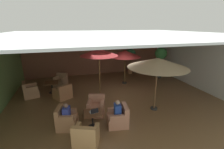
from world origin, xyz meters
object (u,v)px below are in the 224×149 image
at_px(cafe_table_front_left, 92,116).
at_px(patio_umbrella_center_beige, 158,63).
at_px(armchair_front_left_west, 66,120).
at_px(patio_umbrella_tall_red, 125,54).
at_px(armchair_front_right_east, 63,93).
at_px(patio_umbrella_near_wall, 99,52).
at_px(armchair_front_right_south, 61,81).
at_px(patron_by_window, 66,111).
at_px(armchair_front_left_north, 86,137).
at_px(iced_drink_cup, 91,112).
at_px(armchair_front_left_south, 96,107).
at_px(open_laptop, 94,112).
at_px(patron_blue_shirt, 118,109).
at_px(potted_tree_left_corner, 161,55).
at_px(potted_tree_mid_left, 131,55).
at_px(armchair_front_left_east, 119,118).
at_px(armchair_front_right_north, 30,91).
at_px(cafe_table_front_right, 52,85).

height_order(cafe_table_front_left, patio_umbrella_center_beige, patio_umbrella_center_beige).
xyz_separation_m(armchair_front_left_west, patio_umbrella_tall_red, (3.96, 4.09, 1.73)).
distance_m(armchair_front_right_east, patio_umbrella_near_wall, 3.01).
xyz_separation_m(armchair_front_right_south, patron_by_window, (0.28, -4.83, 0.39)).
height_order(armchair_front_left_north, armchair_front_right_south, armchair_front_left_north).
xyz_separation_m(patron_by_window, iced_drink_cup, (0.90, -0.28, -0.01)).
distance_m(armchair_front_left_south, open_laptop, 1.10).
xyz_separation_m(patio_umbrella_tall_red, patron_blue_shirt, (-2.00, -4.50, -1.34)).
distance_m(cafe_table_front_left, armchair_front_left_west, 1.03).
height_order(potted_tree_left_corner, potted_tree_mid_left, potted_tree_left_corner).
bearing_deg(armchair_front_left_south, patio_umbrella_tall_red, 52.02).
bearing_deg(potted_tree_left_corner, armchair_front_left_south, -145.79).
xyz_separation_m(armchair_front_right_south, patio_umbrella_near_wall, (2.08, -2.55, 2.21)).
xyz_separation_m(potted_tree_left_corner, patron_blue_shirt, (-5.00, -4.94, -1.03)).
height_order(patio_umbrella_near_wall, open_laptop, patio_umbrella_near_wall).
bearing_deg(armchair_front_left_north, armchair_front_left_south, 69.71).
distance_m(patio_umbrella_tall_red, potted_tree_left_corner, 3.05).
distance_m(patio_umbrella_near_wall, iced_drink_cup, 3.27).
bearing_deg(armchair_front_right_east, cafe_table_front_left, -70.13).
relative_size(patio_umbrella_tall_red, patron_blue_shirt, 3.38).
height_order(armchair_front_left_east, potted_tree_left_corner, potted_tree_left_corner).
height_order(armchair_front_right_north, potted_tree_left_corner, potted_tree_left_corner).
relative_size(patio_umbrella_tall_red, patron_by_window, 3.84).
height_order(armchair_front_left_north, potted_tree_left_corner, potted_tree_left_corner).
relative_size(armchair_front_left_east, armchair_front_left_west, 0.98).
bearing_deg(armchair_front_left_east, armchair_front_right_east, 123.54).
height_order(armchair_front_right_east, potted_tree_left_corner, potted_tree_left_corner).
bearing_deg(cafe_table_front_right, armchair_front_left_north, -74.98).
bearing_deg(iced_drink_cup, potted_tree_mid_left, 56.49).
bearing_deg(patio_umbrella_near_wall, cafe_table_front_left, -108.52).
relative_size(cafe_table_front_left, armchair_front_right_north, 0.75).
xyz_separation_m(armchair_front_left_south, iced_drink_cup, (-0.38, -0.99, 0.38)).
relative_size(patio_umbrella_near_wall, patron_blue_shirt, 4.04).
xyz_separation_m(armchair_front_left_east, armchair_front_right_south, (-2.25, 5.23, 0.01)).
height_order(patron_blue_shirt, iced_drink_cup, patron_blue_shirt).
height_order(armchair_front_left_north, open_laptop, armchair_front_left_north).
relative_size(potted_tree_left_corner, open_laptop, 6.65).
bearing_deg(armchair_front_left_west, patron_by_window, -15.26).
distance_m(armchair_front_right_east, potted_tree_left_corner, 7.43).
bearing_deg(armchair_front_left_west, patio_umbrella_near_wall, 51.02).
relative_size(armchair_front_left_north, patio_umbrella_center_beige, 0.37).
bearing_deg(patio_umbrella_tall_red, patron_blue_shirt, -114.01).
height_order(armchair_front_left_south, patio_umbrella_center_beige, patio_umbrella_center_beige).
bearing_deg(armchair_front_right_north, armchair_front_left_west, -62.06).
height_order(cafe_table_front_right, patron_blue_shirt, patron_blue_shirt).
xyz_separation_m(armchair_front_left_east, armchair_front_left_west, (-2.00, 0.41, 0.02)).
height_order(cafe_table_front_left, armchair_front_left_west, armchair_front_left_west).
bearing_deg(patio_umbrella_near_wall, armchair_front_right_south, 129.18).
bearing_deg(potted_tree_left_corner, potted_tree_mid_left, 134.19).
bearing_deg(open_laptop, cafe_table_front_right, 113.70).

